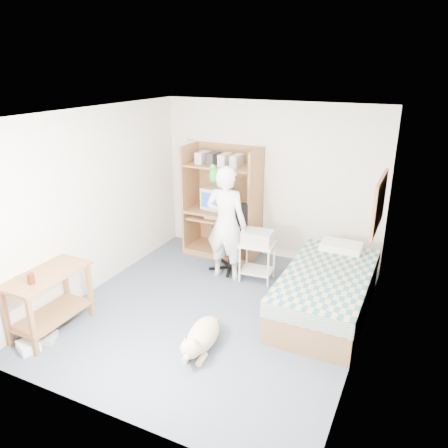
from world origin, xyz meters
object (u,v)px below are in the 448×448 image
computer_hutch (223,206)px  side_desk (49,293)px  bed (326,292)px  dog (201,337)px  person (226,224)px  printer_cart (257,255)px  office_chair (232,246)px

computer_hutch → side_desk: 3.08m
bed → dog: size_ratio=2.07×
side_desk → dog: bearing=13.6°
side_desk → person: bearing=59.3°
computer_hutch → side_desk: computer_hutch is taller
printer_cart → computer_hutch: bearing=137.7°
computer_hutch → office_chair: bearing=-51.9°
bed → printer_cart: bearing=158.1°
computer_hutch → printer_cart: computer_hutch is taller
side_desk → dog: (1.79, 0.43, -0.33)m
bed → person: size_ratio=1.19×
bed → side_desk: bearing=-147.5°
side_desk → office_chair: bearing=63.5°
person → printer_cart: bearing=-165.8°
bed → person: person is taller
person → printer_cart: size_ratio=2.91×
bed → side_desk: side_desk is taller
person → side_desk: bearing=59.1°
bed → office_chair: 1.75m
dog → printer_cart: size_ratio=1.67×
office_chair → printer_cart: bearing=-21.2°
bed → computer_hutch: bearing=150.7°
person → printer_cart: 0.65m
person → printer_cart: person is taller
side_desk → person: 2.53m
person → office_chair: bearing=-80.9°
dog → printer_cart: 1.85m
computer_hutch → bed: bearing=-29.3°
bed → office_chair: (-1.62, 0.64, 0.08)m
bed → person: bearing=167.9°
computer_hutch → printer_cart: size_ratio=3.08×
bed → office_chair: office_chair is taller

